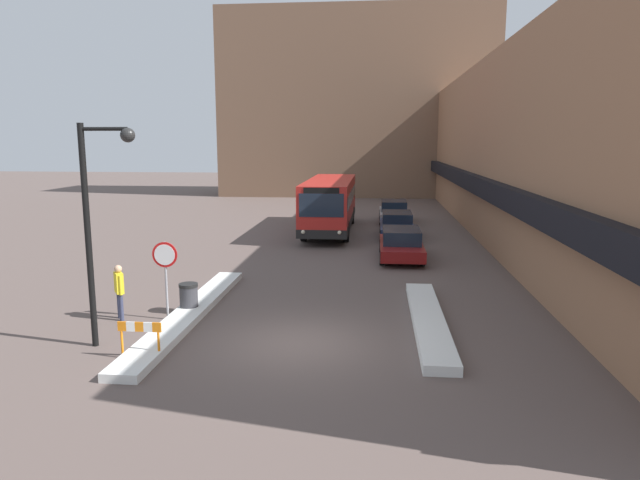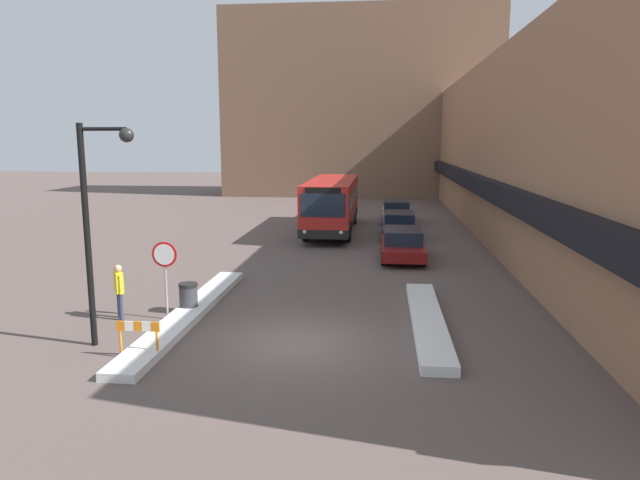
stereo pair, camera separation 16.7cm
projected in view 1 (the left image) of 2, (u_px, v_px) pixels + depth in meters
ground_plane at (297, 343)px, 15.14m from camera, size 160.00×160.00×0.00m
building_row_right at (500, 149)px, 36.88m from camera, size 5.50×60.00×9.58m
building_backdrop_far at (357, 105)px, 55.71m from camera, size 26.00×8.00×17.48m
snow_bank_left at (190, 313)px, 17.45m from camera, size 0.90×9.96×0.22m
snow_bank_right at (428, 320)px, 16.68m from camera, size 0.90×7.62×0.26m
city_bus at (330, 203)px, 33.43m from camera, size 2.57×10.95×3.07m
parked_car_front at (401, 244)px, 25.90m from camera, size 1.94×4.66×1.36m
parked_car_middle at (397, 225)px, 31.65m from camera, size 1.86×4.77×1.40m
parked_car_back at (394, 211)px, 37.51m from camera, size 1.88×4.64×1.42m
stop_sign at (165, 264)px, 16.86m from camera, size 0.76×0.08×2.37m
street_lamp at (98, 209)px, 14.32m from camera, size 1.46×0.36×5.74m
pedestrian at (119, 287)px, 16.99m from camera, size 0.43×0.48×1.67m
trash_bin at (189, 298)px, 17.69m from camera, size 0.59×0.59×0.95m
construction_barricade at (140, 333)px, 13.96m from camera, size 1.10×0.06×0.94m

